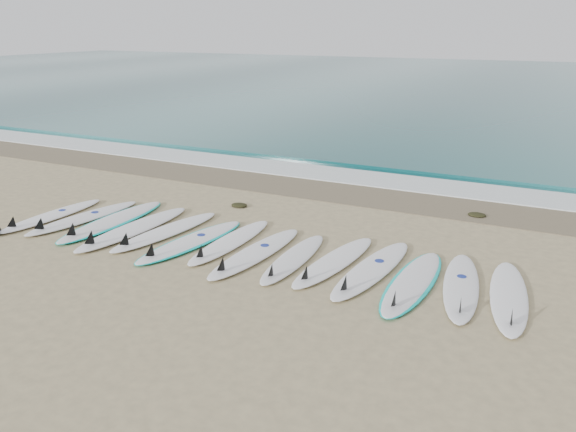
% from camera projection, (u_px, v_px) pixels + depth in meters
% --- Properties ---
extents(ground, '(120.00, 120.00, 0.00)m').
position_uv_depth(ground, '(244.00, 250.00, 9.86)').
color(ground, tan).
extents(ocean, '(120.00, 55.00, 0.03)m').
position_uv_depth(ocean, '(488.00, 84.00, 37.54)').
color(ocean, '#216164').
rests_on(ocean, ground).
extents(wet_sand_band, '(120.00, 1.80, 0.01)m').
position_uv_depth(wet_sand_band, '(330.00, 190.00, 13.35)').
color(wet_sand_band, brown).
rests_on(wet_sand_band, ground).
extents(foam_band, '(120.00, 1.40, 0.04)m').
position_uv_depth(foam_band, '(350.00, 176.00, 14.54)').
color(foam_band, silver).
rests_on(foam_band, ground).
extents(wave_crest, '(120.00, 1.00, 0.10)m').
position_uv_depth(wave_crest, '(369.00, 163.00, 15.81)').
color(wave_crest, '#216164').
rests_on(wave_crest, ground).
extents(surfboard_0, '(0.64, 2.51, 0.32)m').
position_uv_depth(surfboard_0, '(50.00, 216.00, 11.44)').
color(surfboard_0, white).
rests_on(surfboard_0, ground).
extents(surfboard_1, '(0.95, 2.68, 0.34)m').
position_uv_depth(surfboard_1, '(81.00, 218.00, 11.30)').
color(surfboard_1, white).
rests_on(surfboard_1, ground).
extents(surfboard_2, '(0.71, 2.85, 0.36)m').
position_uv_depth(surfboard_2, '(111.00, 221.00, 11.12)').
color(surfboard_2, silver).
rests_on(surfboard_2, ground).
extents(surfboard_3, '(0.79, 2.92, 0.37)m').
position_uv_depth(surfboard_3, '(131.00, 229.00, 10.67)').
color(surfboard_3, white).
rests_on(surfboard_3, ground).
extents(surfboard_4, '(0.95, 2.70, 0.34)m').
position_uv_depth(surfboard_4, '(163.00, 232.00, 10.54)').
color(surfboard_4, white).
rests_on(surfboard_4, ground).
extents(surfboard_5, '(1.03, 2.69, 0.33)m').
position_uv_depth(surfboard_5, '(190.00, 242.00, 10.09)').
color(surfboard_5, white).
rests_on(surfboard_5, ground).
extents(surfboard_6, '(0.59, 2.52, 0.32)m').
position_uv_depth(surfboard_6, '(229.00, 242.00, 10.05)').
color(surfboard_6, white).
rests_on(surfboard_6, ground).
extents(surfboard_7, '(0.78, 2.69, 0.34)m').
position_uv_depth(surfboard_7, '(254.00, 253.00, 9.55)').
color(surfboard_7, white).
rests_on(surfboard_7, ground).
extents(surfboard_8, '(0.53, 2.35, 0.30)m').
position_uv_depth(surfboard_8, '(292.00, 259.00, 9.34)').
color(surfboard_8, white).
rests_on(surfboard_8, ground).
extents(surfboard_9, '(0.86, 2.57, 0.32)m').
position_uv_depth(surfboard_9, '(333.00, 262.00, 9.21)').
color(surfboard_9, white).
rests_on(surfboard_9, ground).
extents(surfboard_10, '(0.87, 2.73, 0.34)m').
position_uv_depth(surfboard_10, '(371.00, 270.00, 8.90)').
color(surfboard_10, white).
rests_on(surfboard_10, ground).
extents(surfboard_11, '(0.71, 2.60, 0.33)m').
position_uv_depth(surfboard_11, '(412.00, 282.00, 8.49)').
color(surfboard_11, white).
rests_on(surfboard_11, ground).
extents(surfboard_12, '(0.87, 2.54, 0.32)m').
position_uv_depth(surfboard_12, '(461.00, 287.00, 8.34)').
color(surfboard_12, white).
rests_on(surfboard_12, ground).
extents(surfboard_13, '(0.82, 2.57, 0.32)m').
position_uv_depth(surfboard_13, '(509.00, 297.00, 8.02)').
color(surfboard_13, white).
rests_on(surfboard_13, ground).
extents(seaweed_near, '(0.36, 0.28, 0.07)m').
position_uv_depth(seaweed_near, '(239.00, 205.00, 12.18)').
color(seaweed_near, black).
rests_on(seaweed_near, ground).
extents(seaweed_far, '(0.37, 0.29, 0.07)m').
position_uv_depth(seaweed_far, '(477.00, 215.00, 11.56)').
color(seaweed_far, black).
rests_on(seaweed_far, ground).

